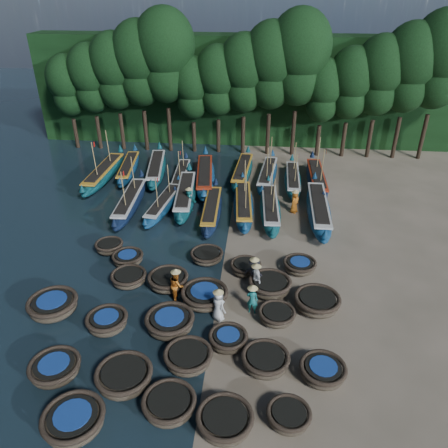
# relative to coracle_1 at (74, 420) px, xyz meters

# --- Properties ---
(ground) EXTENTS (120.00, 120.00, 0.00)m
(ground) POSITION_rel_coracle_1_xyz_m (4.42, 9.56, -0.45)
(ground) COLOR gray
(ground) RESTS_ON ground
(foliage_wall) EXTENTS (40.00, 3.00, 10.00)m
(foliage_wall) POSITION_rel_coracle_1_xyz_m (4.42, 33.06, 4.55)
(foliage_wall) COLOR black
(foliage_wall) RESTS_ON ground
(coracle_1) EXTENTS (2.75, 2.75, 0.78)m
(coracle_1) POSITION_rel_coracle_1_xyz_m (0.00, 0.00, 0.00)
(coracle_1) COLOR brown
(coracle_1) RESTS_ON ground
(coracle_2) EXTENTS (2.11, 2.11, 0.72)m
(coracle_2) POSITION_rel_coracle_1_xyz_m (3.32, 1.03, -0.04)
(coracle_2) COLOR brown
(coracle_2) RESTS_ON ground
(coracle_3) EXTENTS (2.55, 2.55, 0.75)m
(coracle_3) POSITION_rel_coracle_1_xyz_m (5.48, 0.52, -0.02)
(coracle_3) COLOR brown
(coracle_3) RESTS_ON ground
(coracle_4) EXTENTS (2.01, 2.01, 0.64)m
(coracle_4) POSITION_rel_coracle_1_xyz_m (7.81, 0.97, -0.08)
(coracle_4) COLOR brown
(coracle_4) RESTS_ON ground
(coracle_5) EXTENTS (2.47, 2.47, 0.70)m
(coracle_5) POSITION_rel_coracle_1_xyz_m (-1.75, 2.32, -0.05)
(coracle_5) COLOR brown
(coracle_5) RESTS_ON ground
(coracle_6) EXTENTS (2.36, 2.36, 0.79)m
(coracle_6) POSITION_rel_coracle_1_xyz_m (1.25, 2.13, -0.00)
(coracle_6) COLOR brown
(coracle_6) RESTS_ON ground
(coracle_7) EXTENTS (2.35, 2.35, 0.75)m
(coracle_7) POSITION_rel_coracle_1_xyz_m (3.65, 3.39, -0.03)
(coracle_7) COLOR brown
(coracle_7) RESTS_ON ground
(coracle_8) EXTENTS (2.50, 2.50, 0.75)m
(coracle_8) POSITION_rel_coracle_1_xyz_m (6.92, 3.53, -0.03)
(coracle_8) COLOR brown
(coracle_8) RESTS_ON ground
(coracle_9) EXTENTS (2.31, 2.31, 0.72)m
(coracle_9) POSITION_rel_coracle_1_xyz_m (9.28, 3.19, -0.04)
(coracle_9) COLOR brown
(coracle_9) RESTS_ON ground
(coracle_10) EXTENTS (2.93, 2.93, 0.84)m
(coracle_10) POSITION_rel_coracle_1_xyz_m (-3.50, 6.05, 0.03)
(coracle_10) COLOR brown
(coracle_10) RESTS_ON ground
(coracle_11) EXTENTS (2.04, 2.04, 0.78)m
(coracle_11) POSITION_rel_coracle_1_xyz_m (-0.49, 5.21, -0.00)
(coracle_11) COLOR brown
(coracle_11) RESTS_ON ground
(coracle_12) EXTENTS (2.65, 2.65, 0.84)m
(coracle_12) POSITION_rel_coracle_1_xyz_m (2.45, 5.41, 0.03)
(coracle_12) COLOR brown
(coracle_12) RESTS_ON ground
(coracle_13) EXTENTS (2.12, 2.12, 0.69)m
(coracle_13) POSITION_rel_coracle_1_xyz_m (5.25, 4.65, -0.05)
(coracle_13) COLOR brown
(coracle_13) RESTS_ON ground
(coracle_14) EXTENTS (2.00, 2.00, 0.64)m
(coracle_14) POSITION_rel_coracle_1_xyz_m (7.44, 6.49, -0.09)
(coracle_14) COLOR brown
(coracle_14) RESTS_ON ground
(coracle_15) EXTENTS (2.34, 2.34, 0.69)m
(coracle_15) POSITION_rel_coracle_1_xyz_m (-0.46, 8.70, -0.06)
(coracle_15) COLOR brown
(coracle_15) RESTS_ON ground
(coracle_16) EXTENTS (2.54, 2.54, 0.75)m
(coracle_16) POSITION_rel_coracle_1_xyz_m (1.70, 8.66, -0.02)
(coracle_16) COLOR brown
(coracle_16) RESTS_ON ground
(coracle_17) EXTENTS (2.41, 2.41, 0.81)m
(coracle_17) POSITION_rel_coracle_1_xyz_m (3.81, 7.50, 0.02)
(coracle_17) COLOR brown
(coracle_17) RESTS_ON ground
(coracle_18) EXTENTS (2.67, 2.67, 0.81)m
(coracle_18) POSITION_rel_coracle_1_xyz_m (7.10, 8.67, 0.01)
(coracle_18) COLOR brown
(coracle_18) RESTS_ON ground
(coracle_19) EXTENTS (2.41, 2.41, 0.81)m
(coracle_19) POSITION_rel_coracle_1_xyz_m (9.44, 7.55, 0.01)
(coracle_19) COLOR brown
(coracle_19) RESTS_ON ground
(coracle_20) EXTENTS (1.80, 1.80, 0.67)m
(coracle_20) POSITION_rel_coracle_1_xyz_m (-2.53, 11.69, -0.07)
(coracle_20) COLOR brown
(coracle_20) RESTS_ON ground
(coracle_21) EXTENTS (2.19, 2.19, 0.66)m
(coracle_21) POSITION_rel_coracle_1_xyz_m (-1.07, 10.58, -0.07)
(coracle_21) COLOR brown
(coracle_21) RESTS_ON ground
(coracle_22) EXTENTS (2.36, 2.36, 0.63)m
(coracle_22) POSITION_rel_coracle_1_xyz_m (3.44, 11.28, -0.09)
(coracle_22) COLOR brown
(coracle_22) RESTS_ON ground
(coracle_23) EXTENTS (1.83, 1.83, 0.69)m
(coracle_23) POSITION_rel_coracle_1_xyz_m (5.75, 10.30, -0.06)
(coracle_23) COLOR brown
(coracle_23) RESTS_ON ground
(coracle_24) EXTENTS (2.08, 2.08, 0.64)m
(coracle_24) POSITION_rel_coracle_1_xyz_m (8.78, 10.79, -0.08)
(coracle_24) COLOR brown
(coracle_24) RESTS_ON ground
(long_boat_2) EXTENTS (1.78, 8.32, 3.53)m
(long_boat_2) POSITION_rel_coracle_1_xyz_m (-2.85, 17.33, 0.11)
(long_boat_2) COLOR #0E1E36
(long_boat_2) RESTS_ON ground
(long_boat_3) EXTENTS (2.19, 7.20, 3.08)m
(long_boat_3) POSITION_rel_coracle_1_xyz_m (-0.42, 17.36, 0.04)
(long_boat_3) COLOR navy
(long_boat_3) RESTS_ON ground
(long_boat_4) EXTENTS (2.27, 8.75, 1.55)m
(long_boat_4) POSITION_rel_coracle_1_xyz_m (0.89, 18.73, 0.14)
(long_boat_4) COLOR #0D4D4D
(long_boat_4) RESTS_ON ground
(long_boat_5) EXTENTS (1.57, 7.69, 1.35)m
(long_boat_5) POSITION_rel_coracle_1_xyz_m (3.07, 16.77, 0.06)
(long_boat_5) COLOR #0E1E36
(long_boat_5) RESTS_ON ground
(long_boat_6) EXTENTS (1.99, 8.07, 3.44)m
(long_boat_6) POSITION_rel_coracle_1_xyz_m (5.23, 17.65, 0.09)
(long_boat_6) COLOR navy
(long_boat_6) RESTS_ON ground
(long_boat_7) EXTENTS (1.74, 8.06, 3.43)m
(long_boat_7) POSITION_rel_coracle_1_xyz_m (7.10, 17.28, 0.09)
(long_boat_7) COLOR #0D4D4D
(long_boat_7) RESTS_ON ground
(long_boat_8) EXTENTS (1.71, 9.06, 1.60)m
(long_boat_8) POSITION_rel_coracle_1_xyz_m (10.42, 17.35, 0.15)
(long_boat_8) COLOR navy
(long_boat_8) RESTS_ON ground
(long_boat_9) EXTENTS (1.83, 8.93, 3.79)m
(long_boat_9) POSITION_rel_coracle_1_xyz_m (-6.39, 22.16, 0.15)
(long_boat_9) COLOR #0D4D4D
(long_boat_9) RESTS_ON ground
(long_boat_10) EXTENTS (2.20, 7.72, 1.37)m
(long_boat_10) POSITION_rel_coracle_1_xyz_m (-4.77, 23.57, 0.07)
(long_boat_10) COLOR navy
(long_boat_10) RESTS_ON ground
(long_boat_11) EXTENTS (2.71, 8.54, 1.52)m
(long_boat_11) POSITION_rel_coracle_1_xyz_m (-2.39, 23.57, 0.12)
(long_boat_11) COLOR #0D4D4D
(long_boat_11) RESTS_ON ground
(long_boat_12) EXTENTS (1.64, 7.29, 3.10)m
(long_boat_12) POSITION_rel_coracle_1_xyz_m (-0.08, 22.41, 0.04)
(long_boat_12) COLOR #0E1E36
(long_boat_12) RESTS_ON ground
(long_boat_13) EXTENTS (2.59, 9.06, 1.60)m
(long_boat_13) POSITION_rel_coracle_1_xyz_m (1.86, 22.33, 0.16)
(long_boat_13) COLOR navy
(long_boat_13) RESTS_ON ground
(long_boat_14) EXTENTS (2.01, 8.20, 1.45)m
(long_boat_14) POSITION_rel_coracle_1_xyz_m (4.82, 23.66, 0.10)
(long_boat_14) COLOR #0D4D4D
(long_boat_14) RESTS_ON ground
(long_boat_15) EXTENTS (2.21, 7.88, 3.37)m
(long_boat_15) POSITION_rel_coracle_1_xyz_m (6.87, 23.20, 0.08)
(long_boat_15) COLOR navy
(long_boat_15) RESTS_ON ground
(long_boat_16) EXTENTS (1.45, 7.55, 3.21)m
(long_boat_16) POSITION_rel_coracle_1_xyz_m (8.88, 22.50, 0.06)
(long_boat_16) COLOR #0D4D4D
(long_boat_16) RESTS_ON ground
(long_boat_17) EXTENTS (1.58, 8.45, 3.59)m
(long_boat_17) POSITION_rel_coracle_1_xyz_m (10.77, 22.69, 0.12)
(long_boat_17) COLOR #0E1E36
(long_boat_17) RESTS_ON ground
(fisherman_0) EXTENTS (0.97, 0.97, 1.90)m
(fisherman_0) POSITION_rel_coracle_1_xyz_m (4.63, 6.37, 0.46)
(fisherman_0) COLOR silver
(fisherman_0) RESTS_ON ground
(fisherman_1) EXTENTS (0.62, 0.52, 1.76)m
(fisherman_1) POSITION_rel_coracle_1_xyz_m (6.23, 7.01, 0.44)
(fisherman_1) COLOR #196B68
(fisherman_1) RESTS_ON ground
(fisherman_2) EXTENTS (0.93, 1.04, 1.96)m
(fisherman_2) POSITION_rel_coracle_1_xyz_m (2.36, 7.71, 0.47)
(fisherman_2) COLOR #C4651A
(fisherman_2) RESTS_ON ground
(fisherman_3) EXTENTS (1.26, 0.99, 1.92)m
(fisherman_3) POSITION_rel_coracle_1_xyz_m (6.24, 9.21, 0.44)
(fisherman_3) COLOR black
(fisherman_3) RESTS_ON ground
(fisherman_4) EXTENTS (0.78, 1.03, 1.83)m
(fisherman_4) POSITION_rel_coracle_1_xyz_m (6.35, 8.75, 0.43)
(fisherman_4) COLOR silver
(fisherman_4) RESTS_ON ground
(fisherman_5) EXTENTS (1.23, 1.56, 1.86)m
(fisherman_5) POSITION_rel_coracle_1_xyz_m (1.40, 17.60, 0.41)
(fisherman_5) COLOR #196B68
(fisherman_5) RESTS_ON ground
(fisherman_6) EXTENTS (0.82, 0.95, 1.83)m
(fisherman_6) POSITION_rel_coracle_1_xyz_m (8.79, 17.90, 0.42)
(fisherman_6) COLOR #C4651A
(fisherman_6) RESTS_ON ground
(tree_0) EXTENTS (3.68, 3.68, 8.68)m
(tree_0) POSITION_rel_coracle_1_xyz_m (-11.58, 29.56, 5.52)
(tree_0) COLOR black
(tree_0) RESTS_ON ground
(tree_1) EXTENTS (4.09, 4.09, 9.65)m
(tree_1) POSITION_rel_coracle_1_xyz_m (-9.28, 29.56, 6.19)
(tree_1) COLOR black
(tree_1) RESTS_ON ground
(tree_2) EXTENTS (4.51, 4.51, 10.63)m
(tree_2) POSITION_rel_coracle_1_xyz_m (-6.98, 29.56, 6.87)
(tree_2) COLOR black
(tree_2) RESTS_ON ground
(tree_3) EXTENTS (4.92, 4.92, 11.60)m
(tree_3) POSITION_rel_coracle_1_xyz_m (-4.68, 29.56, 7.54)
(tree_3) COLOR black
(tree_3) RESTS_ON ground
(tree_4) EXTENTS (5.34, 5.34, 12.58)m
(tree_4) POSITION_rel_coracle_1_xyz_m (-2.38, 29.56, 8.22)
(tree_4) COLOR black
(tree_4) RESTS_ON ground
(tree_5) EXTENTS (3.68, 3.68, 8.68)m
(tree_5) POSITION_rel_coracle_1_xyz_m (-0.08, 29.56, 5.52)
(tree_5) COLOR black
(tree_5) RESTS_ON ground
(tree_6) EXTENTS (4.09, 4.09, 9.65)m
(tree_6) POSITION_rel_coracle_1_xyz_m (2.22, 29.56, 6.19)
(tree_6) COLOR black
(tree_6) RESTS_ON ground
(tree_7) EXTENTS (4.51, 4.51, 10.63)m
(tree_7) POSITION_rel_coracle_1_xyz_m (4.52, 29.56, 6.87)
(tree_7) COLOR black
(tree_7) RESTS_ON ground
(tree_8) EXTENTS (4.92, 4.92, 11.60)m
(tree_8) POSITION_rel_coracle_1_xyz_m (6.82, 29.56, 7.54)
(tree_8) COLOR black
(tree_8) RESTS_ON ground
(tree_9) EXTENTS (5.34, 5.34, 12.58)m
(tree_9) POSITION_rel_coracle_1_xyz_m (9.12, 29.56, 8.22)
(tree_9) COLOR black
(tree_9) RESTS_ON ground
(tree_10) EXTENTS (3.68, 3.68, 8.68)m
(tree_10) POSITION_rel_coracle_1_xyz_m (11.42, 29.56, 5.52)
(tree_10) COLOR black
(tree_10) RESTS_ON ground
(tree_11) EXTENTS (4.09, 4.09, 9.65)m
(tree_11) POSITION_rel_coracle_1_xyz_m (13.72, 29.56, 6.19)
(tree_11) COLOR black
(tree_11) RESTS_ON ground
(tree_12) EXTENTS (4.51, 4.51, 10.63)m
(tree_12) POSITION_rel_coracle_1_xyz_m (16.02, 29.56, 6.87)
(tree_12) COLOR black
(tree_12) RESTS_ON ground
(tree_13) EXTENTS (4.92, 4.92, 11.60)m
(tree_13) POSITION_rel_coracle_1_xyz_m (18.32, 29.56, 7.54)
(tree_13) COLOR black
(tree_13) RESTS_ON ground
(tree_14) EXTENTS (5.34, 5.34, 12.58)m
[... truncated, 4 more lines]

